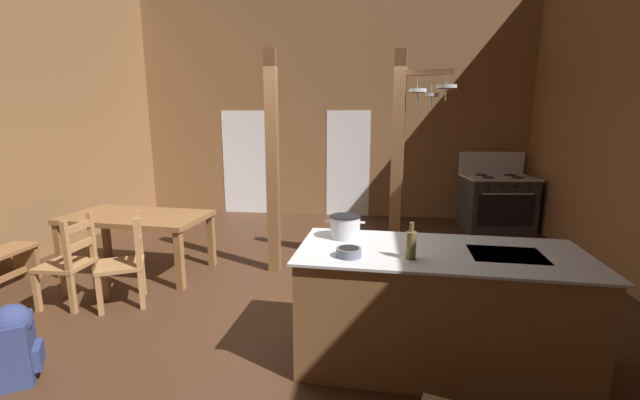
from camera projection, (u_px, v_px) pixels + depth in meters
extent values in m
cube|color=#422819|center=(288.00, 310.00, 4.27)|extent=(8.18, 8.97, 0.10)
cube|color=brown|center=(330.00, 104.00, 7.87)|extent=(8.18, 0.14, 4.35)
cube|color=white|center=(247.00, 163.00, 8.23)|extent=(1.00, 0.01, 2.05)
cube|color=white|center=(348.00, 164.00, 7.98)|extent=(0.84, 0.01, 2.05)
cube|color=brown|center=(437.00, 309.00, 3.20)|extent=(2.14, 1.00, 0.91)
cube|color=silver|center=(441.00, 252.00, 3.10)|extent=(2.20, 1.06, 0.02)
cube|color=black|center=(507.00, 254.00, 3.02)|extent=(0.54, 0.42, 0.00)
cube|color=black|center=(430.00, 329.00, 3.69)|extent=(1.99, 0.13, 0.10)
cube|color=#2E2E2E|center=(497.00, 204.00, 7.08)|extent=(1.18, 0.88, 0.90)
cube|color=black|center=(506.00, 211.00, 6.71)|extent=(0.93, 0.11, 0.52)
cylinder|color=silver|center=(508.00, 194.00, 6.63)|extent=(0.82, 0.12, 0.02)
cube|color=silver|center=(499.00, 177.00, 6.99)|extent=(1.22, 0.93, 0.03)
cube|color=silver|center=(492.00, 163.00, 7.30)|extent=(1.14, 0.17, 0.40)
cylinder|color=black|center=(518.00, 177.00, 6.83)|extent=(0.22, 0.22, 0.01)
cylinder|color=black|center=(488.00, 177.00, 6.84)|extent=(0.22, 0.22, 0.01)
cylinder|color=black|center=(510.00, 175.00, 7.13)|extent=(0.22, 0.22, 0.01)
cylinder|color=black|center=(481.00, 175.00, 7.14)|extent=(0.22, 0.22, 0.01)
cylinder|color=black|center=(529.00, 187.00, 6.61)|extent=(0.05, 0.03, 0.04)
cylinder|color=black|center=(516.00, 187.00, 6.61)|extent=(0.05, 0.03, 0.04)
cylinder|color=black|center=(502.00, 187.00, 6.62)|extent=(0.05, 0.03, 0.04)
cylinder|color=black|center=(488.00, 187.00, 6.62)|extent=(0.05, 0.03, 0.04)
cube|color=brown|center=(397.00, 165.00, 5.01)|extent=(0.16, 0.16, 2.70)
cube|color=brown|center=(424.00, 72.00, 4.73)|extent=(0.68, 0.18, 0.06)
cylinder|color=silver|center=(418.00, 81.00, 4.76)|extent=(0.01, 0.01, 0.18)
cylinder|color=silver|center=(417.00, 91.00, 4.78)|extent=(0.24, 0.24, 0.04)
cylinder|color=silver|center=(417.00, 98.00, 4.80)|extent=(0.02, 0.02, 0.14)
cylinder|color=silver|center=(432.00, 83.00, 4.72)|extent=(0.01, 0.01, 0.23)
cylinder|color=silver|center=(431.00, 95.00, 4.75)|extent=(0.19, 0.19, 0.04)
cylinder|color=silver|center=(431.00, 102.00, 4.77)|extent=(0.02, 0.02, 0.14)
cylinder|color=silver|center=(447.00, 78.00, 4.67)|extent=(0.01, 0.01, 0.14)
cylinder|color=silver|center=(446.00, 87.00, 4.69)|extent=(0.27, 0.27, 0.04)
cylinder|color=silver|center=(446.00, 94.00, 4.71)|extent=(0.02, 0.02, 0.14)
cube|color=brown|center=(273.00, 165.00, 5.00)|extent=(0.14, 0.14, 2.70)
cube|color=brown|center=(136.00, 217.00, 5.06)|extent=(1.77, 1.03, 0.06)
cube|color=brown|center=(106.00, 234.00, 5.67)|extent=(0.09, 0.09, 0.68)
cube|color=brown|center=(211.00, 241.00, 5.35)|extent=(0.09, 0.09, 0.68)
cube|color=brown|center=(60.00, 251.00, 4.92)|extent=(0.09, 0.09, 0.68)
cube|color=brown|center=(180.00, 261.00, 4.60)|extent=(0.09, 0.09, 0.68)
cube|color=#9E7044|center=(121.00, 265.00, 4.21)|extent=(0.60, 0.60, 0.04)
cube|color=#9E7044|center=(100.00, 296.00, 4.01)|extent=(0.07, 0.07, 0.41)
cube|color=#9E7044|center=(104.00, 281.00, 4.36)|extent=(0.07, 0.07, 0.41)
cube|color=#9E7044|center=(139.00, 265.00, 4.09)|extent=(0.07, 0.07, 0.95)
cube|color=#9E7044|center=(141.00, 253.00, 4.44)|extent=(0.07, 0.07, 0.95)
cube|color=#9E7044|center=(137.00, 225.00, 4.19)|extent=(0.21, 0.35, 0.07)
cube|color=#9E7044|center=(139.00, 243.00, 4.23)|extent=(0.21, 0.35, 0.07)
cube|color=#9E7044|center=(65.00, 265.00, 4.21)|extent=(0.45, 0.45, 0.04)
cube|color=#9E7044|center=(37.00, 292.00, 4.09)|extent=(0.05, 0.05, 0.41)
cube|color=#9E7044|center=(64.00, 278.00, 4.46)|extent=(0.05, 0.05, 0.41)
cube|color=#9E7044|center=(69.00, 268.00, 4.00)|extent=(0.05, 0.05, 0.95)
cube|color=#9E7044|center=(94.00, 255.00, 4.37)|extent=(0.05, 0.05, 0.95)
cube|color=#9E7044|center=(78.00, 227.00, 4.11)|extent=(0.04, 0.38, 0.07)
cube|color=#9E7044|center=(80.00, 245.00, 4.15)|extent=(0.04, 0.38, 0.07)
cube|color=brown|center=(26.00, 262.00, 4.97)|extent=(0.31, 0.06, 0.40)
cube|color=navy|center=(15.00, 350.00, 3.01)|extent=(0.36, 0.39, 0.48)
cube|color=navy|center=(38.00, 355.00, 3.08)|extent=(0.17, 0.22, 0.17)
sphere|color=navy|center=(11.00, 323.00, 2.96)|extent=(0.38, 0.38, 0.27)
cylinder|color=silver|center=(345.00, 227.00, 3.42)|extent=(0.25, 0.25, 0.18)
cylinder|color=black|center=(345.00, 216.00, 3.40)|extent=(0.26, 0.26, 0.01)
cylinder|color=silver|center=(329.00, 221.00, 3.43)|extent=(0.05, 0.02, 0.02)
cylinder|color=silver|center=(362.00, 223.00, 3.39)|extent=(0.05, 0.02, 0.02)
cylinder|color=slate|center=(349.00, 252.00, 2.97)|extent=(0.18, 0.18, 0.06)
cylinder|color=black|center=(349.00, 248.00, 2.96)|extent=(0.15, 0.15, 0.00)
cylinder|color=brown|center=(411.00, 245.00, 2.91)|extent=(0.07, 0.07, 0.20)
cylinder|color=brown|center=(412.00, 227.00, 2.88)|extent=(0.03, 0.03, 0.07)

